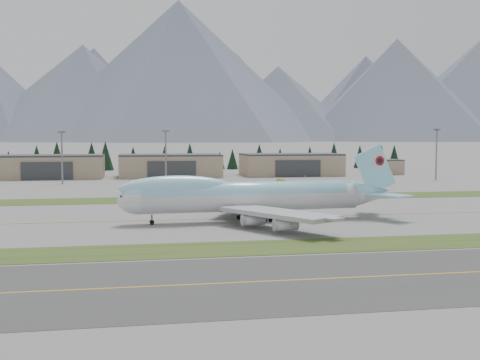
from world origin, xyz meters
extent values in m
plane|color=slate|center=(0.00, 0.00, 0.00)|extent=(7000.00, 7000.00, 0.00)
cube|color=#304418|center=(0.00, -38.00, 0.00)|extent=(400.00, 14.00, 0.08)
cube|color=#304418|center=(0.00, 45.00, 0.00)|extent=(400.00, 18.00, 0.08)
cube|color=#363636|center=(0.00, -62.00, 0.00)|extent=(400.00, 32.00, 0.04)
cube|color=gold|center=(0.00, 0.00, 0.00)|extent=(400.00, 0.40, 0.02)
cube|color=gold|center=(0.00, -62.00, 0.00)|extent=(400.00, 0.40, 0.02)
cylinder|color=silver|center=(-6.67, -5.33, 5.24)|extent=(50.81, 8.59, 5.87)
cylinder|color=#98E0F9|center=(-7.57, -5.38, 6.32)|extent=(47.18, 7.95, 5.42)
ellipsoid|color=silver|center=(-31.92, -6.70, 5.24)|extent=(9.69, 6.37, 5.87)
ellipsoid|color=#98E0F9|center=(-31.92, -6.70, 6.32)|extent=(8.11, 5.39, 4.98)
ellipsoid|color=#98E0F9|center=(-23.81, -6.26, 8.04)|extent=(25.16, 6.32, 5.42)
cube|color=#0C1433|center=(-35.08, -6.87, 6.41)|extent=(2.06, 2.45, 1.17)
cone|color=silver|center=(23.08, -3.72, 5.24)|extent=(11.13, 6.33, 5.75)
cone|color=#98E0F9|center=(23.08, -3.72, 6.32)|extent=(10.20, 5.77, 5.24)
cube|color=#98E0F9|center=(23.98, -3.67, 11.38)|extent=(10.95, 1.13, 12.46)
cylinder|color=silver|center=(25.05, -3.25, 13.55)|extent=(3.26, 0.36, 3.25)
cylinder|color=red|center=(25.04, -3.16, 13.55)|extent=(2.35, 0.31, 2.35)
cylinder|color=#0C1433|center=(25.04, -3.07, 13.55)|extent=(1.36, 0.25, 1.35)
cube|color=#98E0F9|center=(24.59, 1.79, 5.78)|extent=(8.73, 11.24, 0.42)
cube|color=#98E0F9|center=(25.18, -9.04, 5.78)|extent=(9.46, 11.31, 0.42)
cube|color=#A3A7AB|center=(-5.67, 9.64, 3.61)|extent=(19.19, 28.18, 0.90)
cube|color=#A3A7AB|center=(-4.06, -20.11, 3.61)|extent=(21.34, 27.63, 0.90)
cylinder|color=silver|center=(-9.63, 5.81, 1.90)|extent=(4.81, 2.51, 2.26)
cylinder|color=silver|center=(-5.66, 14.44, 1.90)|extent=(4.81, 2.51, 2.26)
cylinder|color=silver|center=(-8.41, -16.73, 1.90)|extent=(4.81, 2.51, 2.26)
cylinder|color=silver|center=(-3.54, -24.88, 1.90)|extent=(4.81, 2.51, 2.26)
cylinder|color=slate|center=(-29.22, -6.55, 1.08)|extent=(0.42, 0.42, 2.17)
cylinder|color=slate|center=(-8.17, -2.70, 1.17)|extent=(0.53, 0.53, 2.35)
cylinder|color=slate|center=(-7.88, -8.11, 1.17)|extent=(0.53, 0.53, 2.35)
cylinder|color=slate|center=(-3.66, -2.46, 1.17)|extent=(0.53, 0.53, 2.35)
cylinder|color=slate|center=(-3.37, -7.87, 1.17)|extent=(0.53, 0.53, 2.35)
cylinder|color=black|center=(-29.20, -6.91, 0.50)|extent=(1.01, 0.37, 0.99)
cylinder|color=black|center=(-29.24, -6.19, 0.50)|extent=(1.01, 0.37, 0.99)
cylinder|color=black|center=(-8.17, -2.70, 0.54)|extent=(1.11, 0.51, 1.08)
cylinder|color=black|center=(-7.88, -8.11, 0.54)|extent=(1.11, 0.51, 1.08)
cylinder|color=black|center=(-3.66, -2.46, 0.54)|extent=(1.11, 0.51, 1.08)
cylinder|color=black|center=(-3.37, -7.87, 0.54)|extent=(1.11, 0.51, 1.08)
cube|color=gray|center=(-70.00, 150.00, 5.00)|extent=(48.00, 26.00, 10.00)
cube|color=#323437|center=(-70.00, 150.00, 10.40)|extent=(48.00, 26.00, 0.80)
cube|color=#323437|center=(-70.00, 136.70, 4.00)|extent=(22.08, 0.60, 8.00)
cube|color=gray|center=(-15.00, 150.00, 5.00)|extent=(48.00, 26.00, 10.00)
cube|color=#323437|center=(-15.00, 150.00, 10.40)|extent=(48.00, 26.00, 0.80)
cube|color=#323437|center=(-15.00, 136.70, 4.00)|extent=(22.08, 0.60, 8.00)
cube|color=gray|center=(45.00, 150.00, 5.00)|extent=(48.00, 26.00, 10.00)
cube|color=#323437|center=(45.00, 150.00, 10.40)|extent=(48.00, 26.00, 0.80)
cube|color=#323437|center=(45.00, 136.70, 4.00)|extent=(22.08, 0.60, 8.00)
cube|color=gray|center=(95.00, 148.00, 3.50)|extent=(14.00, 12.00, 7.00)
cube|color=#323437|center=(95.00, 148.00, 7.30)|extent=(14.00, 12.00, 0.60)
cylinder|color=slate|center=(-60.88, 112.83, 10.34)|extent=(0.70, 0.70, 20.67)
cube|color=slate|center=(-60.88, 112.83, 21.07)|extent=(3.20, 3.20, 0.80)
cylinder|color=slate|center=(-19.01, 113.97, 10.57)|extent=(0.70, 0.70, 21.14)
cube|color=slate|center=(-19.01, 113.97, 21.54)|extent=(3.20, 3.20, 0.80)
cylinder|color=slate|center=(101.28, 109.40, 10.95)|extent=(0.70, 0.70, 21.89)
cube|color=slate|center=(101.28, 109.40, 22.29)|extent=(3.20, 3.20, 0.80)
imported|color=white|center=(-33.56, 115.11, 0.00)|extent=(2.77, 3.29, 1.06)
imported|color=gold|center=(29.63, 109.72, 0.00)|extent=(4.39, 2.91, 1.37)
imported|color=#B8BABE|center=(48.12, 137.96, 0.00)|extent=(2.25, 4.00, 1.09)
cone|color=black|center=(-100.79, 214.86, 5.68)|extent=(6.36, 6.36, 11.36)
cone|color=black|center=(-84.70, 208.74, 7.28)|extent=(8.16, 8.16, 14.57)
cone|color=black|center=(-74.23, 211.93, 8.26)|extent=(9.25, 9.25, 16.52)
cone|color=black|center=(-55.41, 215.04, 8.06)|extent=(9.03, 9.03, 16.13)
cone|color=black|center=(-47.48, 210.57, 8.36)|extent=(9.36, 9.36, 16.72)
cone|color=black|center=(-31.98, 212.18, 6.79)|extent=(7.60, 7.60, 13.57)
cone|color=black|center=(-13.71, 214.55, 6.98)|extent=(7.82, 7.82, 13.96)
cone|color=black|center=(1.11, 215.80, 7.73)|extent=(8.65, 8.65, 15.45)
cone|color=black|center=(18.60, 212.60, 5.34)|extent=(5.98, 5.98, 10.67)
cone|color=black|center=(25.54, 208.78, 6.06)|extent=(6.78, 6.78, 12.11)
cone|color=black|center=(43.17, 215.87, 7.50)|extent=(8.40, 8.40, 15.00)
cone|color=black|center=(55.33, 212.71, 6.24)|extent=(6.98, 6.98, 12.47)
cone|color=black|center=(73.10, 209.79, 6.76)|extent=(7.57, 7.57, 13.51)
cone|color=black|center=(89.80, 213.88, 7.87)|extent=(8.82, 8.82, 15.74)
cone|color=black|center=(104.54, 208.71, 7.10)|extent=(7.96, 7.96, 14.21)
cone|color=black|center=(119.99, 211.97, 6.96)|extent=(7.80, 7.80, 13.93)
cone|color=black|center=(129.25, 213.56, 7.16)|extent=(8.02, 8.02, 14.32)
cone|color=#494F61|center=(-200.00, 2170.36, 177.99)|extent=(834.78, 834.78, 355.98)
cone|color=white|center=(-200.00, 2170.36, 284.79)|extent=(317.22, 317.22, 142.39)
cone|color=#494F61|center=(150.00, 2126.97, 261.04)|extent=(1110.66, 1110.66, 522.08)
cone|color=white|center=(150.00, 2126.97, 417.67)|extent=(422.05, 422.05, 208.83)
cone|color=#494F61|center=(550.00, 2203.66, 148.18)|extent=(704.47, 704.47, 296.36)
cone|color=white|center=(550.00, 2203.66, 237.08)|extent=(267.70, 267.70, 118.54)
cone|color=#494F61|center=(1000.00, 2090.79, 199.84)|extent=(842.86, 842.86, 399.68)
cone|color=white|center=(1000.00, 2090.79, 319.74)|extent=(320.29, 320.29, 159.87)
cone|color=#494F61|center=(-200.00, 2900.00, 223.94)|extent=(895.75, 895.75, 447.88)
cone|color=white|center=(-200.00, 2900.00, 349.34)|extent=(358.30, 358.30, 197.07)
cone|color=#494F61|center=(500.00, 2900.00, 220.36)|extent=(881.46, 881.46, 440.73)
cone|color=white|center=(500.00, 2900.00, 343.77)|extent=(352.58, 352.58, 193.92)
cone|color=#494F61|center=(1200.00, 2900.00, 221.26)|extent=(885.04, 885.04, 442.52)
cone|color=white|center=(1200.00, 2900.00, 345.16)|extent=(354.02, 354.02, 194.71)
camera|label=1|loc=(-33.77, -139.33, 19.46)|focal=45.00mm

